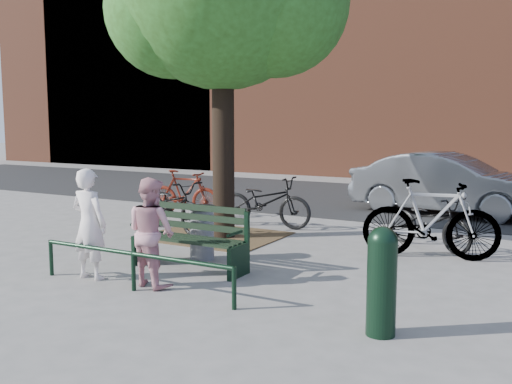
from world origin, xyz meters
The scene contains 16 objects.
ground centered at (0.00, 0.00, 0.00)m, with size 90.00×90.00×0.00m, color gray.
dirt_pit centered at (-1.00, 2.20, 0.01)m, with size 2.40×2.00×0.02m, color brown.
road centered at (0.00, 8.50, 0.01)m, with size 40.00×7.00×0.01m, color black.
townhouse_row centered at (0.17, 16.00, 6.25)m, with size 45.00×4.00×14.00m.
park_bench centered at (0.00, 0.08, 0.48)m, with size 1.74×0.54×0.97m.
guard_railing centered at (0.00, -1.20, 0.40)m, with size 3.06×0.06×0.51m.
person_left centered at (-0.90, -1.05, 0.76)m, with size 0.55×0.36×1.52m, color white.
person_right centered at (0.05, -0.89, 0.71)m, with size 0.69×0.54×1.43m, color #C98A93.
bollard centered at (3.20, -1.15, 0.60)m, with size 0.30×0.30×1.11m.
litter_bin centered at (-0.19, 0.60, 0.43)m, with size 0.41×0.41×0.85m.
bicycle_a centered at (-2.01, 2.25, 0.50)m, with size 0.66×1.90×1.00m, color black.
bicycle_b centered at (-2.86, 3.78, 0.53)m, with size 0.49×1.75×1.05m, color #50150B.
bicycle_c centered at (-0.63, 3.50, 0.52)m, with size 0.69×1.98×1.04m, color black.
bicycle_d centered at (2.90, 2.38, 0.63)m, with size 0.59×2.09×1.25m, color gray.
bicycle_e centered at (2.74, 3.14, 0.45)m, with size 0.60×1.72×0.90m, color black.
parked_car centered at (2.31, 6.90, 0.71)m, with size 1.51×4.34×1.43m, color slate.
Camera 1 is at (4.81, -6.60, 2.15)m, focal length 40.00 mm.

